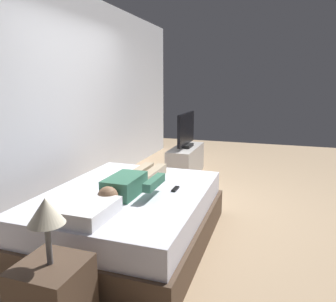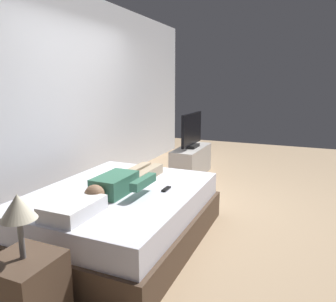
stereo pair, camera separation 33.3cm
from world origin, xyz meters
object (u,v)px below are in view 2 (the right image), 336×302
person (123,181)px  lamp (18,208)px  pillow (73,208)px  tv_stand (191,161)px  nightstand (27,295)px  bed (120,215)px  tv (192,131)px  remote (166,189)px

person → lamp: lamp is taller
pillow → tv_stand: pillow is taller
nightstand → lamp: lamp is taller
pillow → tv_stand: (3.20, 0.10, -0.35)m
bed → pillow: pillow is taller
bed → pillow: bearing=180.0°
pillow → tv_stand: 3.22m
tv → lamp: bearing=-176.9°
nightstand → tv: bearing=3.1°
bed → person: size_ratio=1.60×
nightstand → pillow: bearing=10.2°
remote → pillow: bearing=153.2°
remote → tv: (2.33, 0.54, 0.24)m
tv → nightstand: 3.86m
remote → tv_stand: size_ratio=0.14×
person → tv: tv is taller
bed → remote: bearing=-67.8°
tv_stand → nightstand: bearing=-176.9°
bed → lamp: size_ratio=4.81×
pillow → person: person is taller
nightstand → bed: bearing=4.9°
remote → tv: size_ratio=0.17×
bed → lamp: bearing=-175.1°
pillow → remote: bearing=-26.8°
pillow → person: size_ratio=0.38×
bed → nightstand: bed is taller
tv → nightstand: tv is taller
nightstand → remote: bearing=-12.4°
bed → remote: 0.55m
bed → lamp: (-1.31, -0.11, 0.59)m
pillow → bed: bearing=0.0°
pillow → nightstand: (-0.62, -0.11, -0.34)m
person → remote: 0.44m
person → nightstand: size_ratio=2.42×
tv_stand → tv: bearing=0.0°
tv → nightstand: bearing=-176.9°
pillow → tv_stand: bearing=1.7°
person → tv: (2.48, 0.13, 0.16)m
tv_stand → lamp: size_ratio=2.62×
bed → nightstand: bearing=-175.1°
remote → tv: 2.40m
tv → lamp: 3.83m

